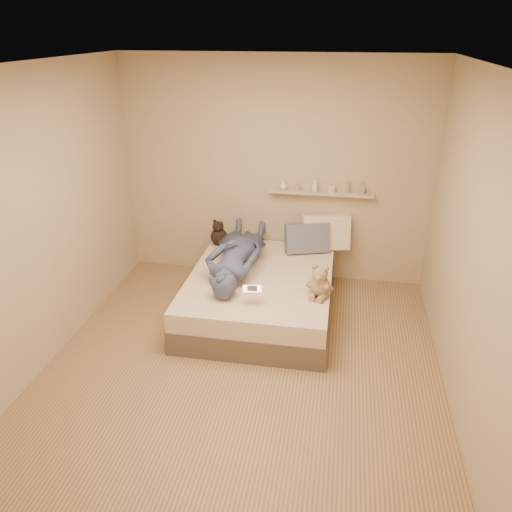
% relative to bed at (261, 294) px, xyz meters
% --- Properties ---
extents(room, '(3.80, 3.80, 3.80)m').
position_rel_bed_xyz_m(room, '(0.00, -0.93, 1.08)').
color(room, '#97774E').
rests_on(room, ground).
extents(bed, '(1.50, 1.90, 0.45)m').
position_rel_bed_xyz_m(bed, '(0.00, 0.00, 0.00)').
color(bed, brown).
rests_on(bed, floor).
extents(game_console, '(0.19, 0.10, 0.06)m').
position_rel_bed_xyz_m(game_console, '(0.02, -0.60, 0.38)').
color(game_console, '#B4B7BC').
rests_on(game_console, bed).
extents(teddy_bear, '(0.28, 0.28, 0.34)m').
position_rel_bed_xyz_m(teddy_bear, '(0.63, -0.35, 0.37)').
color(teddy_bear, '#9D8156').
rests_on(teddy_bear, bed).
extents(dark_plush, '(0.20, 0.20, 0.31)m').
position_rel_bed_xyz_m(dark_plush, '(-0.63, 0.71, 0.36)').
color(dark_plush, black).
rests_on(dark_plush, bed).
extents(pillow_cream, '(0.59, 0.35, 0.42)m').
position_rel_bed_xyz_m(pillow_cream, '(0.64, 0.83, 0.43)').
color(pillow_cream, beige).
rests_on(pillow_cream, bed).
extents(pillow_grey, '(0.54, 0.36, 0.36)m').
position_rel_bed_xyz_m(pillow_grey, '(0.43, 0.69, 0.40)').
color(pillow_grey, slate).
rests_on(pillow_grey, bed).
extents(person, '(0.56, 1.54, 0.37)m').
position_rel_bed_xyz_m(person, '(-0.28, 0.11, 0.41)').
color(person, '#424968').
rests_on(person, bed).
extents(wall_shelf, '(1.20, 0.12, 0.03)m').
position_rel_bed_xyz_m(wall_shelf, '(0.55, 0.91, 0.88)').
color(wall_shelf, tan).
rests_on(wall_shelf, wall_back).
extents(shelf_bottles, '(0.98, 0.10, 0.17)m').
position_rel_bed_xyz_m(shelf_bottles, '(0.51, 0.91, 0.95)').
color(shelf_bottles, silver).
rests_on(shelf_bottles, wall_shelf).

